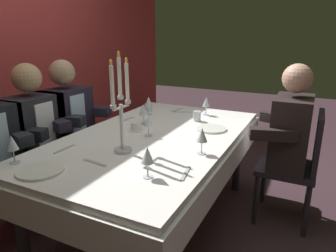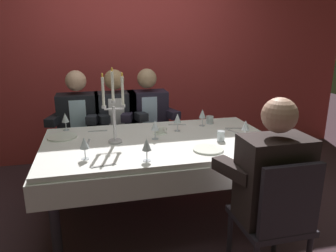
% 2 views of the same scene
% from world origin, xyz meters
% --- Properties ---
extents(ground_plane, '(12.00, 12.00, 0.00)m').
position_xyz_m(ground_plane, '(0.00, 0.00, 0.00)').
color(ground_plane, '#412B33').
extents(dining_table, '(1.94, 1.14, 0.74)m').
position_xyz_m(dining_table, '(0.00, 0.00, 0.62)').
color(dining_table, white).
rests_on(dining_table, ground_plane).
extents(candelabra, '(0.19, 0.11, 0.61)m').
position_xyz_m(candelabra, '(-0.37, 0.02, 0.99)').
color(candelabra, silver).
rests_on(candelabra, dining_table).
extents(dinner_plate_0, '(0.25, 0.25, 0.01)m').
position_xyz_m(dinner_plate_0, '(-0.80, 0.25, 0.75)').
color(dinner_plate_0, white).
rests_on(dinner_plate_0, dining_table).
extents(dinner_plate_1, '(0.24, 0.24, 0.01)m').
position_xyz_m(dinner_plate_1, '(0.31, -0.33, 0.75)').
color(dinner_plate_1, white).
rests_on(dinner_plate_1, dining_table).
extents(wine_glass_0, '(0.07, 0.07, 0.16)m').
position_xyz_m(wine_glass_0, '(-0.60, -0.30, 0.85)').
color(wine_glass_0, silver).
rests_on(wine_glass_0, dining_table).
extents(wine_glass_1, '(0.07, 0.07, 0.16)m').
position_xyz_m(wine_glass_1, '(-0.78, 0.47, 0.85)').
color(wine_glass_1, silver).
rests_on(wine_glass_1, dining_table).
extents(wine_glass_2, '(0.07, 0.07, 0.16)m').
position_xyz_m(wine_glass_2, '(-0.18, -0.43, 0.86)').
color(wine_glass_2, silver).
rests_on(wine_glass_2, dining_table).
extents(wine_glass_3, '(0.07, 0.07, 0.16)m').
position_xyz_m(wine_glass_3, '(-0.03, 0.02, 0.85)').
color(wine_glass_3, silver).
rests_on(wine_glass_3, dining_table).
extents(wine_glass_4, '(0.07, 0.07, 0.16)m').
position_xyz_m(wine_glass_4, '(0.49, 0.32, 0.85)').
color(wine_glass_4, silver).
rests_on(wine_glass_4, dining_table).
extents(wine_glass_5, '(0.07, 0.07, 0.16)m').
position_xyz_m(wine_glass_5, '(0.21, 0.21, 0.85)').
color(wine_glass_5, silver).
rests_on(wine_glass_5, dining_table).
extents(wine_glass_6, '(0.07, 0.07, 0.16)m').
position_xyz_m(wine_glass_6, '(0.70, -0.15, 0.85)').
color(wine_glass_6, silver).
rests_on(wine_glass_6, dining_table).
extents(water_tumbler_0, '(0.06, 0.06, 0.08)m').
position_xyz_m(water_tumbler_0, '(0.48, -0.15, 0.78)').
color(water_tumbler_0, silver).
rests_on(water_tumbler_0, dining_table).
extents(water_tumbler_1, '(0.07, 0.07, 0.08)m').
position_xyz_m(water_tumbler_1, '(0.59, 0.38, 0.78)').
color(water_tumbler_1, silver).
rests_on(water_tumbler_1, dining_table).
extents(coffee_cup_0, '(0.13, 0.12, 0.06)m').
position_xyz_m(coffee_cup_0, '(0.04, 0.17, 0.77)').
color(coffee_cup_0, white).
rests_on(coffee_cup_0, dining_table).
extents(fork_0, '(0.17, 0.02, 0.01)m').
position_xyz_m(fork_0, '(-0.50, 0.37, 0.74)').
color(fork_0, '#B7B7BC').
rests_on(fork_0, dining_table).
extents(fork_1, '(0.17, 0.05, 0.01)m').
position_xyz_m(fork_1, '(-0.48, -0.45, 0.74)').
color(fork_1, '#B7B7BC').
rests_on(fork_1, dining_table).
extents(spoon_2, '(0.17, 0.05, 0.01)m').
position_xyz_m(spoon_2, '(0.26, 0.40, 0.74)').
color(spoon_2, '#B7B7BC').
rests_on(spoon_2, dining_table).
extents(fork_3, '(0.17, 0.06, 0.01)m').
position_xyz_m(fork_3, '(0.75, 0.16, 0.74)').
color(fork_3, '#B7B7BC').
rests_on(fork_3, dining_table).
extents(fork_4, '(0.07, 0.17, 0.01)m').
position_xyz_m(fork_4, '(0.69, 0.07, 0.74)').
color(fork_4, '#B7B7BC').
rests_on(fork_4, dining_table).
extents(fork_5, '(0.04, 0.17, 0.01)m').
position_xyz_m(fork_5, '(-0.58, 0.06, 0.74)').
color(fork_5, '#B7B7BC').
rests_on(fork_5, dining_table).
extents(seated_diner_1, '(0.63, 0.48, 1.24)m').
position_xyz_m(seated_diner_1, '(-0.29, 0.89, 0.74)').
color(seated_diner_1, '#28222B').
rests_on(seated_diner_1, ground_plane).
extents(seated_diner_2, '(0.63, 0.48, 1.24)m').
position_xyz_m(seated_diner_2, '(0.05, 0.89, 0.74)').
color(seated_diner_2, '#28222B').
rests_on(seated_diner_2, ground_plane).
extents(seated_diner_3, '(0.63, 0.48, 1.24)m').
position_xyz_m(seated_diner_3, '(0.53, -0.89, 0.74)').
color(seated_diner_3, '#28222B').
rests_on(seated_diner_3, ground_plane).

